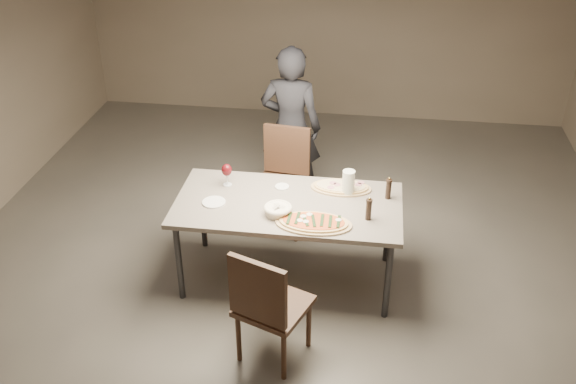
# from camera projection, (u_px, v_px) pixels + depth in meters

# --- Properties ---
(room) EXTENTS (7.00, 7.00, 7.00)m
(room) POSITION_uv_depth(u_px,v_px,m) (288.00, 128.00, 4.75)
(room) COLOR #5D5850
(room) RESTS_ON ground
(dining_table) EXTENTS (1.80, 0.90, 0.75)m
(dining_table) POSITION_uv_depth(u_px,v_px,m) (288.00, 209.00, 5.11)
(dining_table) COLOR gray
(dining_table) RESTS_ON ground
(zucchini_pizza) EXTENTS (0.58, 0.32, 0.05)m
(zucchini_pizza) POSITION_uv_depth(u_px,v_px,m) (314.00, 223.00, 4.81)
(zucchini_pizza) COLOR tan
(zucchini_pizza) RESTS_ON dining_table
(ham_pizza) EXTENTS (0.50, 0.28, 0.04)m
(ham_pizza) POSITION_uv_depth(u_px,v_px,m) (341.00, 187.00, 5.27)
(ham_pizza) COLOR tan
(ham_pizza) RESTS_ON dining_table
(bread_basket) EXTENTS (0.22, 0.22, 0.08)m
(bread_basket) POSITION_uv_depth(u_px,v_px,m) (278.00, 210.00, 4.91)
(bread_basket) COLOR beige
(bread_basket) RESTS_ON dining_table
(oil_dish) EXTENTS (0.12, 0.12, 0.01)m
(oil_dish) POSITION_uv_depth(u_px,v_px,m) (282.00, 187.00, 5.29)
(oil_dish) COLOR white
(oil_dish) RESTS_ON dining_table
(pepper_mill_left) EXTENTS (0.05, 0.05, 0.19)m
(pepper_mill_left) POSITION_uv_depth(u_px,v_px,m) (369.00, 209.00, 4.83)
(pepper_mill_left) COLOR black
(pepper_mill_left) RESTS_ON dining_table
(pepper_mill_right) EXTENTS (0.05, 0.05, 0.19)m
(pepper_mill_right) POSITION_uv_depth(u_px,v_px,m) (389.00, 189.00, 5.10)
(pepper_mill_right) COLOR black
(pepper_mill_right) RESTS_ON dining_table
(carafe) EXTENTS (0.10, 0.10, 0.21)m
(carafe) POSITION_uv_depth(u_px,v_px,m) (348.00, 183.00, 5.15)
(carafe) COLOR silver
(carafe) RESTS_ON dining_table
(wine_glass) EXTENTS (0.09, 0.09, 0.19)m
(wine_glass) POSITION_uv_depth(u_px,v_px,m) (227.00, 171.00, 5.26)
(wine_glass) COLOR silver
(wine_glass) RESTS_ON dining_table
(side_plate) EXTENTS (0.18, 0.18, 0.01)m
(side_plate) POSITION_uv_depth(u_px,v_px,m) (214.00, 202.00, 5.08)
(side_plate) COLOR white
(side_plate) RESTS_ON dining_table
(chair_near) EXTENTS (0.58, 0.58, 0.95)m
(chair_near) POSITION_uv_depth(u_px,v_px,m) (267.00, 303.00, 4.37)
(chair_near) COLOR #40281A
(chair_near) RESTS_ON ground
(chair_far) EXTENTS (0.50, 0.50, 0.96)m
(chair_far) POSITION_uv_depth(u_px,v_px,m) (284.00, 173.00, 5.94)
(chair_far) COLOR #40281A
(chair_far) RESTS_ON ground
(diner) EXTENTS (0.62, 0.43, 1.62)m
(diner) POSITION_uv_depth(u_px,v_px,m) (291.00, 127.00, 6.16)
(diner) COLOR black
(diner) RESTS_ON ground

